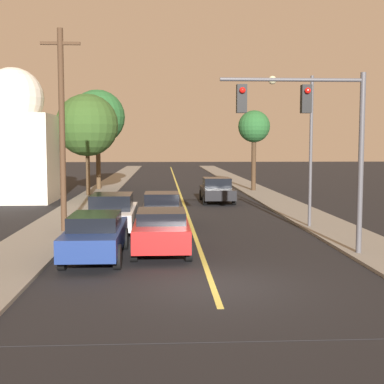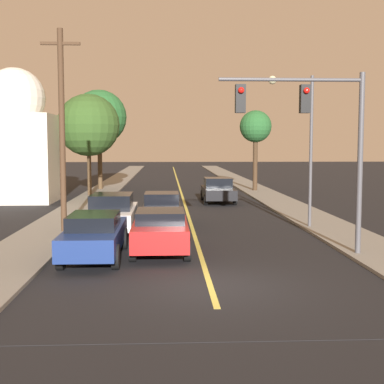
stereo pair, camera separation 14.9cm
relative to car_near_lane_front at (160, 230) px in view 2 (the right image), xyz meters
name	(u,v)px [view 2 (the right image)]	position (x,y,z in m)	size (l,w,h in m)	color
ground_plane	(210,286)	(1.34, -4.38, -0.80)	(200.00, 200.00, 0.00)	black
road_surface	(178,184)	(1.34, 31.62, -0.80)	(9.59, 80.00, 0.01)	black
sidewalk_left	(113,184)	(-4.70, 31.62, -0.74)	(2.50, 80.00, 0.12)	gray
sidewalk_right	(243,183)	(7.39, 31.62, -0.74)	(2.50, 80.00, 0.12)	gray
car_near_lane_front	(160,230)	(0.00, 0.00, 0.00)	(1.95, 4.55, 1.49)	red
car_near_lane_second	(162,209)	(0.00, 5.90, -0.02)	(1.85, 4.14, 1.55)	black
car_outer_lane_front	(95,235)	(-2.11, -0.89, 0.00)	(1.84, 4.95, 1.50)	navy
car_outer_lane_second	(112,212)	(-2.11, 4.74, 0.00)	(2.04, 4.98, 1.61)	white
car_far_oncoming	(218,190)	(3.50, 15.75, 0.00)	(2.02, 4.69, 1.58)	black
traffic_signal_mast	(314,124)	(5.00, -0.89, 3.54)	(4.74, 0.42, 5.90)	#47474C
streetlamp_right	(300,129)	(6.00, 4.91, 3.57)	(1.98, 0.36, 6.52)	#47474C
utility_pole_left	(62,127)	(-4.05, 4.18, 3.60)	(1.60, 0.24, 8.25)	#422D1E
tree_left_near	(89,125)	(-5.24, 20.07, 4.24)	(4.37, 4.37, 7.12)	#4C3823
tree_left_far	(99,117)	(-5.13, 25.27, 5.04)	(4.36, 4.36, 7.93)	#4C3823
tree_right_near	(256,128)	(7.16, 23.40, 4.20)	(2.48, 2.48, 6.22)	#3D2B1C
domed_building_left	(16,141)	(-9.53, 17.23, 3.09)	(5.15, 5.15, 8.61)	beige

